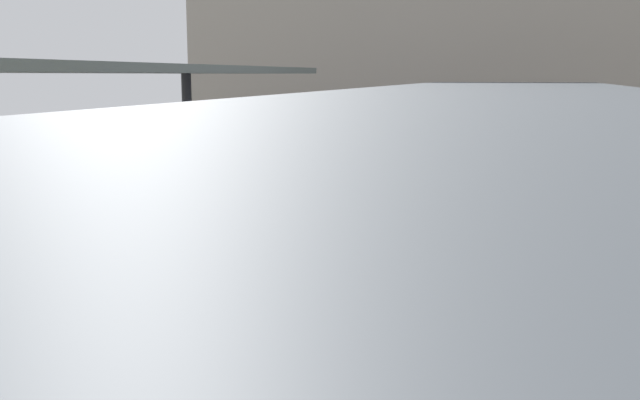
{
  "coord_description": "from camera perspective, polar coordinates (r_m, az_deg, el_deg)",
  "views": [
    {
      "loc": [
        4.18,
        -8.88,
        4.28
      ],
      "look_at": [
        0.1,
        5.78,
        1.7
      ],
      "focal_mm": 41.49,
      "sensor_mm": 36.0,
      "label": 1
    }
  ],
  "objects": [
    {
      "name": "ground_plane",
      "position": [
        10.7,
        -9.12,
        -14.07
      ],
      "size": [
        80.0,
        80.0,
        0.0
      ],
      "primitive_type": "plane",
      "color": "#383835"
    },
    {
      "name": "platform_right",
      "position": [
        9.66,
        12.4,
        -13.66
      ],
      "size": [
        4.4,
        28.0,
        1.0
      ],
      "primitive_type": "cube",
      "color": "gray",
      "rests_on": "ground_plane"
    },
    {
      "name": "track_ballast",
      "position": [
        10.66,
        -9.14,
        -13.58
      ],
      "size": [
        3.2,
        28.0,
        0.2
      ],
      "primitive_type": "cube",
      "color": "#423F3D",
      "rests_on": "ground_plane"
    },
    {
      "name": "rail_near_side",
      "position": [
        10.9,
        -12.68,
        -12.2
      ],
      "size": [
        0.08,
        28.0,
        0.14
      ],
      "primitive_type": "cube",
      "color": "slate",
      "rests_on": "track_ballast"
    },
    {
      "name": "rail_far_side",
      "position": [
        10.34,
        -5.43,
        -13.25
      ],
      "size": [
        0.08,
        28.0,
        0.14
      ],
      "primitive_type": "cube",
      "color": "slate",
      "rests_on": "track_ballast"
    },
    {
      "name": "commuter_train",
      "position": [
        16.58,
        0.76,
        0.77
      ],
      "size": [
        2.78,
        12.08,
        3.1
      ],
      "color": "#38428C",
      "rests_on": "track_ballast"
    },
    {
      "name": "canopy_left",
      "position": [
        13.01,
        -22.58,
        9.21
      ],
      "size": [
        4.18,
        21.0,
        3.48
      ],
      "color": "#333335",
      "rests_on": "platform_left"
    },
    {
      "name": "canopy_right",
      "position": [
        10.29,
        13.55,
        7.62
      ],
      "size": [
        4.18,
        21.0,
        3.08
      ],
      "color": "#333335",
      "rests_on": "platform_right"
    },
    {
      "name": "platform_bench",
      "position": [
        10.27,
        9.78,
        -6.44
      ],
      "size": [
        1.4,
        0.41,
        0.86
      ],
      "color": "black",
      "rests_on": "platform_right"
    },
    {
      "name": "passenger_near_bench",
      "position": [
        15.69,
        -18.57,
        0.3
      ],
      "size": [
        0.36,
        0.36,
        1.68
      ],
      "color": "#998460",
      "rests_on": "platform_left"
    },
    {
      "name": "passenger_mid_platform",
      "position": [
        11.04,
        -21.63,
        -3.44
      ],
      "size": [
        0.36,
        0.36,
        1.76
      ],
      "color": "navy",
      "rests_on": "platform_left"
    },
    {
      "name": "station_building_backdrop",
      "position": [
        29.1,
        9.09,
        11.92
      ],
      "size": [
        18.0,
        6.0,
        11.0
      ],
      "primitive_type": "cube",
      "color": "#A89E8E",
      "rests_on": "ground_plane"
    }
  ]
}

